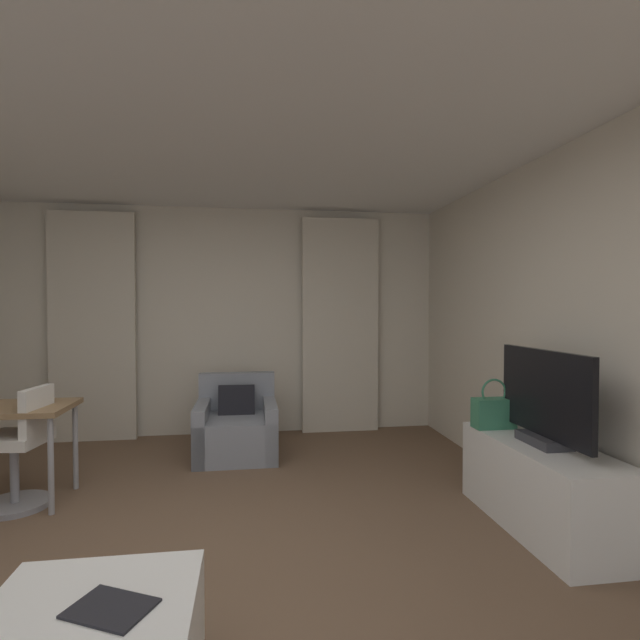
{
  "coord_description": "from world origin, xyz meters",
  "views": [
    {
      "loc": [
        0.31,
        -2.64,
        1.46
      ],
      "look_at": [
        0.9,
        1.31,
        1.35
      ],
      "focal_mm": 27.02,
      "sensor_mm": 36.0,
      "label": 1
    }
  ],
  "objects": [
    {
      "name": "ground_plane",
      "position": [
        0.0,
        0.0,
        0.0
      ],
      "size": [
        12.0,
        12.0,
        0.0
      ],
      "primitive_type": "plane",
      "color": "brown"
    },
    {
      "name": "wall_window",
      "position": [
        0.0,
        3.03,
        1.3
      ],
      "size": [
        5.12,
        0.06,
        2.6
      ],
      "color": "beige",
      "rests_on": "ground"
    },
    {
      "name": "wall_right",
      "position": [
        2.53,
        0.0,
        1.3
      ],
      "size": [
        0.06,
        6.12,
        2.6
      ],
      "color": "beige",
      "rests_on": "ground"
    },
    {
      "name": "ceiling",
      "position": [
        0.0,
        0.0,
        2.63
      ],
      "size": [
        5.12,
        6.12,
        0.06
      ],
      "primitive_type": "cube",
      "color": "white",
      "rests_on": "wall_left"
    },
    {
      "name": "curtain_left_panel",
      "position": [
        -1.38,
        2.9,
        1.25
      ],
      "size": [
        0.9,
        0.06,
        2.5
      ],
      "color": "beige",
      "rests_on": "ground"
    },
    {
      "name": "curtain_right_panel",
      "position": [
        1.38,
        2.9,
        1.25
      ],
      "size": [
        0.9,
        0.06,
        2.5
      ],
      "color": "beige",
      "rests_on": "ground"
    },
    {
      "name": "armchair",
      "position": [
        0.19,
        2.15,
        0.26
      ],
      "size": [
        0.78,
        0.82,
        0.77
      ],
      "color": "gray",
      "rests_on": "ground"
    },
    {
      "name": "desk_chair",
      "position": [
        -1.34,
        1.11,
        0.39
      ],
      "size": [
        0.48,
        0.48,
        0.88
      ],
      "color": "gray",
      "rests_on": "ground"
    },
    {
      "name": "magazine_open",
      "position": [
        -0.17,
        -0.89,
        0.4
      ],
      "size": [
        0.34,
        0.3,
        0.01
      ],
      "color": "black",
      "rests_on": "coffee_table"
    },
    {
      "name": "tv_console",
      "position": [
        2.22,
        0.25,
        0.28
      ],
      "size": [
        0.5,
        1.28,
        0.56
      ],
      "color": "white",
      "rests_on": "ground"
    },
    {
      "name": "tv_flatscreen",
      "position": [
        2.22,
        0.23,
        0.85
      ],
      "size": [
        0.2,
        0.94,
        0.62
      ],
      "color": "#333338",
      "rests_on": "tv_console"
    },
    {
      "name": "handbag_primary",
      "position": [
        2.11,
        0.68,
        0.68
      ],
      "size": [
        0.3,
        0.14,
        0.37
      ],
      "color": "#387F5B",
      "rests_on": "tv_console"
    }
  ]
}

